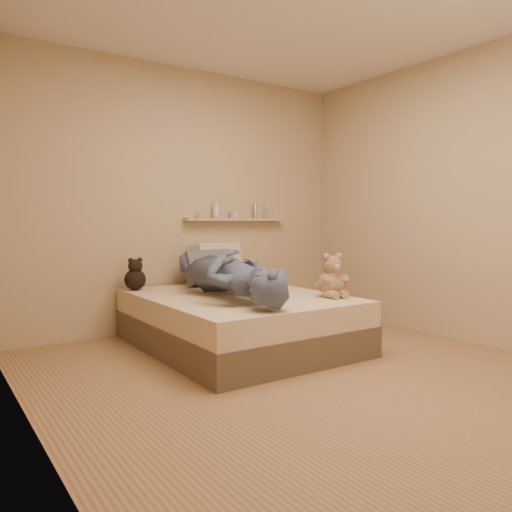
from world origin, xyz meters
TOP-DOWN VIEW (x-y plane):
  - room at (0.00, 0.00)m, footprint 3.80×3.80m
  - bed at (0.00, 0.93)m, footprint 1.50×1.90m
  - game_console at (-0.12, 0.34)m, footprint 0.20×0.11m
  - teddy_bear at (0.59, 0.38)m, footprint 0.30×0.30m
  - dark_plush at (-0.63, 1.69)m, footprint 0.20×0.20m
  - pillow_cream at (0.28, 1.76)m, footprint 0.59×0.35m
  - pillow_grey at (0.12, 1.62)m, footprint 0.50×0.28m
  - person at (-0.13, 0.84)m, footprint 0.89×1.78m
  - wall_shelf at (0.55, 1.84)m, footprint 1.20×0.12m
  - shelf_bottles at (0.57, 1.84)m, footprint 0.92×0.10m

SIDE VIEW (x-z plane):
  - bed at x=0.00m, z-range 0.00..0.45m
  - dark_plush at x=-0.63m, z-range 0.43..0.73m
  - teddy_bear at x=0.59m, z-range 0.42..0.79m
  - game_console at x=-0.12m, z-range 0.58..0.65m
  - pillow_grey at x=0.12m, z-range 0.44..0.80m
  - pillow_cream at x=0.28m, z-range 0.44..0.86m
  - person at x=-0.13m, z-range 0.45..0.86m
  - wall_shelf at x=0.55m, z-range 1.09..1.11m
  - shelf_bottles at x=0.57m, z-range 1.09..1.28m
  - room at x=0.00m, z-range -0.60..3.20m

